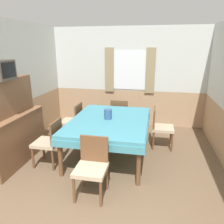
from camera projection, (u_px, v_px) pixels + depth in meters
The scene contains 11 objects.
wall_back at pixel (128, 77), 5.85m from camera, with size 4.44×0.10×2.60m.
wall_left at pixel (6, 90), 4.14m from camera, with size 0.05×4.84×2.60m.
dining_table at pixel (110, 124), 4.23m from camera, with size 1.48×1.99×0.75m.
chair_head_window at pixel (120, 114), 5.44m from camera, with size 0.44×0.44×0.86m.
chair_left_far at pixel (73, 120), 5.01m from camera, with size 0.44×0.44×0.86m.
chair_right_far at pixel (160, 126), 4.64m from camera, with size 0.44×0.44×0.86m.
chair_left_near at pixel (50, 141), 3.92m from camera, with size 0.44×0.44×0.86m.
chair_head_near at pixel (92, 165), 3.13m from camera, with size 0.44×0.44×0.86m.
sideboard at pixel (12, 128), 3.98m from camera, with size 0.46×1.46×1.57m.
tv at pixel (1, 70), 3.55m from camera, with size 0.29×0.40×0.33m.
vase at pixel (108, 114), 4.20m from camera, with size 0.15×0.15×0.19m.
Camera 1 is at (0.73, -1.39, 2.10)m, focal length 35.00 mm.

